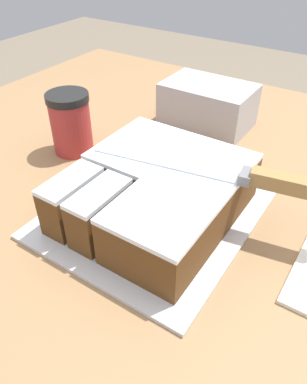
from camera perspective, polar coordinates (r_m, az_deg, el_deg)
countertop at (r=0.97m, az=6.05°, el=-23.62°), size 1.40×1.10×0.92m
cake_board at (r=0.59m, az=-0.00°, el=-3.25°), size 0.29×0.32×0.01m
cake at (r=0.56m, az=0.46°, el=0.07°), size 0.23×0.26×0.08m
knife at (r=0.53m, az=16.04°, el=1.89°), size 0.36×0.09×0.02m
coffee_cup at (r=0.74m, az=-12.51°, el=10.24°), size 0.08×0.08×0.12m
storage_box at (r=0.83m, az=8.24°, el=12.99°), size 0.19×0.12×0.09m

